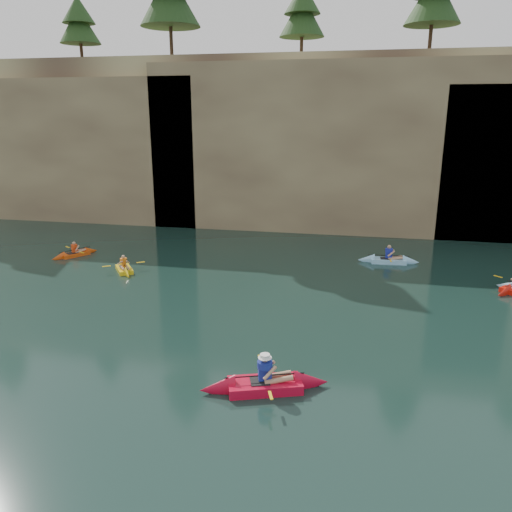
# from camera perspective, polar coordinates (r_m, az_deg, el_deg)

# --- Properties ---
(ground) EXTENTS (160.00, 160.00, 0.00)m
(ground) POSITION_cam_1_polar(r_m,az_deg,el_deg) (14.30, -7.44, -17.24)
(ground) COLOR black
(ground) RESTS_ON ground
(cliff) EXTENTS (70.00, 16.00, 12.00)m
(cliff) POSITION_cam_1_polar(r_m,az_deg,el_deg) (41.48, 6.20, 13.43)
(cliff) COLOR tan
(cliff) RESTS_ON ground
(cliff_slab_west) EXTENTS (26.00, 2.40, 10.56)m
(cliff_slab_west) POSITION_cam_1_polar(r_m,az_deg,el_deg) (41.64, -24.18, 11.18)
(cliff_slab_west) COLOR #9A8A5D
(cliff_slab_west) RESTS_ON ground
(cliff_slab_center) EXTENTS (24.00, 2.40, 11.40)m
(cliff_slab_center) POSITION_cam_1_polar(r_m,az_deg,el_deg) (33.97, 8.32, 12.30)
(cliff_slab_center) COLOR #9A8A5D
(cliff_slab_center) RESTS_ON ground
(sea_cave_west) EXTENTS (4.50, 1.00, 4.00)m
(sea_cave_west) POSITION_cam_1_polar(r_m,az_deg,el_deg) (40.32, -21.86, 6.60)
(sea_cave_west) COLOR black
(sea_cave_west) RESTS_ON ground
(sea_cave_center) EXTENTS (3.50, 1.00, 3.20)m
(sea_cave_center) POSITION_cam_1_polar(r_m,az_deg,el_deg) (34.73, -2.00, 5.72)
(sea_cave_center) COLOR black
(sea_cave_center) RESTS_ON ground
(sea_cave_east) EXTENTS (5.00, 1.00, 4.50)m
(sea_cave_east) POSITION_cam_1_polar(r_m,az_deg,el_deg) (34.15, 21.58, 5.54)
(sea_cave_east) COLOR black
(sea_cave_east) RESTS_ON ground
(main_kayaker) EXTENTS (3.88, 2.44, 1.42)m
(main_kayaker) POSITION_cam_1_polar(r_m,az_deg,el_deg) (15.03, 1.01, -14.44)
(main_kayaker) COLOR red
(main_kayaker) RESTS_ON ground
(kayaker_orange) EXTENTS (1.98, 2.65, 1.03)m
(kayaker_orange) POSITION_cam_1_polar(r_m,az_deg,el_deg) (30.08, -19.99, 0.24)
(kayaker_orange) COLOR #D9480D
(kayaker_orange) RESTS_ON ground
(kayaker_yellow) EXTENTS (2.06, 2.50, 1.07)m
(kayaker_yellow) POSITION_cam_1_polar(r_m,az_deg,el_deg) (26.42, -14.83, -1.42)
(kayaker_yellow) COLOR yellow
(kayaker_yellow) RESTS_ON ground
(kayaker_ltblue_mid) EXTENTS (3.29, 2.44, 1.24)m
(kayaker_ltblue_mid) POSITION_cam_1_polar(r_m,az_deg,el_deg) (27.89, 14.88, -0.46)
(kayaker_ltblue_mid) COLOR #91CFF3
(kayaker_ltblue_mid) RESTS_ON ground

